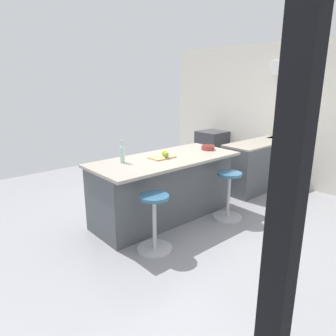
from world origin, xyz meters
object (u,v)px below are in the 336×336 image
object	(u,v)px
apple_yellow	(164,153)
apple_green	(166,155)
kitchen_island	(164,188)
water_bottle	(122,154)
stool_middle	(155,225)
stool_by_window	(228,197)
fruit_bowl	(208,147)
oven_range	(212,150)
cutting_board	(162,157)

from	to	relation	value
apple_yellow	apple_green	size ratio (longest dim) A/B	1.13
kitchen_island	water_bottle	xyz separation A→B (m)	(0.62, -0.14, 0.59)
stool_middle	stool_by_window	bearing A→B (deg)	180.00
stool_by_window	apple_yellow	world-z (taller)	apple_yellow
fruit_bowl	oven_range	bearing A→B (deg)	-140.77
stool_middle	apple_green	bearing A→B (deg)	-139.90
oven_range	water_bottle	bearing A→B (deg)	20.59
oven_range	apple_green	bearing A→B (deg)	28.65
oven_range	stool_by_window	size ratio (longest dim) A/B	1.22
stool_by_window	apple_green	size ratio (longest dim) A/B	9.37
kitchen_island	fruit_bowl	distance (m)	1.02
stool_middle	apple_green	xyz separation A→B (m)	(-0.69, -0.58, 0.67)
cutting_board	fruit_bowl	size ratio (longest dim) A/B	1.68
fruit_bowl	apple_yellow	bearing A→B (deg)	-5.38
cutting_board	kitchen_island	bearing A→B (deg)	-163.79
apple_yellow	apple_green	distance (m)	0.10
oven_range	kitchen_island	size ratio (longest dim) A/B	0.39
kitchen_island	cutting_board	bearing A→B (deg)	16.21
stool_middle	apple_yellow	distance (m)	1.20
stool_by_window	water_bottle	xyz separation A→B (m)	(1.34, -0.81, 0.73)
stool_middle	fruit_bowl	xyz separation A→B (m)	(-1.59, -0.59, 0.65)
cutting_board	water_bottle	distance (m)	0.61
kitchen_island	apple_green	size ratio (longest dim) A/B	29.03
cutting_board	water_bottle	xyz separation A→B (m)	(0.58, -0.16, 0.11)
cutting_board	apple_yellow	world-z (taller)	apple_yellow
apple_yellow	stool_by_window	bearing A→B (deg)	136.31
stool_by_window	cutting_board	bearing A→B (deg)	-40.99
kitchen_island	fruit_bowl	world-z (taller)	fruit_bowl
cutting_board	apple_green	xyz separation A→B (m)	(-0.01, 0.08, 0.05)
apple_green	kitchen_island	bearing A→B (deg)	-108.39
stool_middle	apple_yellow	bearing A→B (deg)	-137.47
oven_range	cutting_board	world-z (taller)	cutting_board
apple_green	stool_middle	bearing A→B (deg)	40.10
oven_range	stool_by_window	bearing A→B (deg)	46.48
kitchen_island	stool_by_window	world-z (taller)	kitchen_island
kitchen_island	stool_middle	distance (m)	0.99
apple_yellow	kitchen_island	bearing A→B (deg)	1.71
stool_middle	cutting_board	bearing A→B (deg)	-135.74
apple_yellow	oven_range	bearing A→B (deg)	-152.50
kitchen_island	apple_yellow	bearing A→B (deg)	-178.29
stool_by_window	apple_green	bearing A→B (deg)	-37.69
stool_by_window	water_bottle	distance (m)	1.73
oven_range	apple_yellow	size ratio (longest dim) A/B	10.08
oven_range	cutting_board	distance (m)	3.08
oven_range	stool_middle	xyz separation A→B (m)	(3.38, 2.05, -0.10)
apple_yellow	apple_green	world-z (taller)	apple_yellow
water_bottle	fruit_bowl	world-z (taller)	water_bottle
water_bottle	fruit_bowl	distance (m)	1.51
apple_green	fruit_bowl	world-z (taller)	apple_green
apple_yellow	apple_green	xyz separation A→B (m)	(0.05, 0.09, -0.01)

